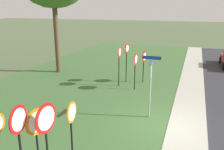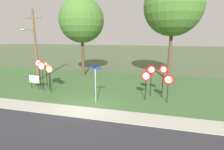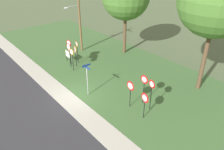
% 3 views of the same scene
% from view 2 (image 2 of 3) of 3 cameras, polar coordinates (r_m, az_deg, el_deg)
% --- Properties ---
extents(ground_plane, '(160.00, 160.00, 0.00)m').
position_cam_2_polar(ground_plane, '(12.91, -9.10, -10.25)').
color(ground_plane, '#4C5B3D').
extents(road_asphalt, '(44.00, 6.40, 0.01)m').
position_cam_2_polar(road_asphalt, '(9.25, -21.86, -20.96)').
color(road_asphalt, '#2D2D33').
rests_on(road_asphalt, ground_plane).
extents(sidewalk_strip, '(44.00, 1.60, 0.06)m').
position_cam_2_polar(sidewalk_strip, '(12.24, -10.62, -11.49)').
color(sidewalk_strip, '#ADAA9E').
rests_on(sidewalk_strip, ground_plane).
extents(grass_median, '(44.00, 12.00, 0.04)m').
position_cam_2_polar(grass_median, '(18.25, -1.58, -3.17)').
color(grass_median, '#3D6033').
rests_on(grass_median, ground_plane).
extents(stop_sign_near_left, '(0.75, 0.15, 2.35)m').
position_cam_2_polar(stop_sign_near_left, '(17.22, -19.68, 1.05)').
color(stop_sign_near_left, black).
rests_on(stop_sign_near_left, grass_median).
extents(stop_sign_near_right, '(0.69, 0.13, 2.82)m').
position_cam_2_polar(stop_sign_near_right, '(17.50, -22.33, 2.11)').
color(stop_sign_near_right, black).
rests_on(stop_sign_near_right, grass_median).
extents(stop_sign_far_left, '(0.79, 0.11, 2.70)m').
position_cam_2_polar(stop_sign_far_left, '(16.91, -21.59, 1.65)').
color(stop_sign_far_left, black).
rests_on(stop_sign_far_left, grass_median).
extents(stop_sign_far_center, '(0.63, 0.12, 2.46)m').
position_cam_2_polar(stop_sign_far_center, '(18.18, -20.44, 1.73)').
color(stop_sign_far_center, black).
rests_on(stop_sign_far_center, grass_median).
extents(stop_sign_far_right, '(0.61, 0.11, 2.41)m').
position_cam_2_polar(stop_sign_far_right, '(16.28, -19.36, 0.46)').
color(stop_sign_far_right, black).
rests_on(stop_sign_far_right, grass_median).
extents(yield_sign_near_left, '(0.72, 0.10, 2.58)m').
position_cam_2_polar(yield_sign_near_left, '(14.81, 12.49, 0.57)').
color(yield_sign_near_left, black).
rests_on(yield_sign_near_left, grass_median).
extents(yield_sign_near_right, '(0.67, 0.14, 2.66)m').
position_cam_2_polar(yield_sign_near_right, '(14.59, 16.13, 0.38)').
color(yield_sign_near_right, black).
rests_on(yield_sign_near_right, grass_median).
extents(yield_sign_far_left, '(0.77, 0.16, 2.18)m').
position_cam_2_polar(yield_sign_far_left, '(13.62, 17.61, -2.16)').
color(yield_sign_far_left, black).
rests_on(yield_sign_far_left, grass_median).
extents(yield_sign_far_right, '(0.79, 0.11, 2.32)m').
position_cam_2_polar(yield_sign_far_right, '(13.76, 10.82, -1.12)').
color(yield_sign_far_right, black).
rests_on(yield_sign_far_right, grass_median).
extents(street_name_post, '(0.96, 0.82, 2.90)m').
position_cam_2_polar(street_name_post, '(12.96, -5.35, -1.79)').
color(street_name_post, '#9EA0A8').
rests_on(street_name_post, grass_median).
extents(utility_pole, '(2.10, 2.02, 7.67)m').
position_cam_2_polar(utility_pole, '(21.21, -23.64, 9.49)').
color(utility_pole, brown).
rests_on(utility_pole, grass_median).
extents(notice_board, '(1.10, 0.10, 1.25)m').
position_cam_2_polar(notice_board, '(18.33, -23.67, -1.42)').
color(notice_board, black).
rests_on(notice_board, grass_median).
extents(oak_tree_left, '(5.36, 5.36, 9.38)m').
position_cam_2_polar(oak_tree_left, '(22.51, -9.72, 16.89)').
color(oak_tree_left, brown).
rests_on(oak_tree_left, grass_median).
extents(oak_tree_right, '(6.00, 6.00, 10.82)m').
position_cam_2_polar(oak_tree_right, '(20.31, 19.05, 20.07)').
color(oak_tree_right, brown).
rests_on(oak_tree_right, grass_median).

